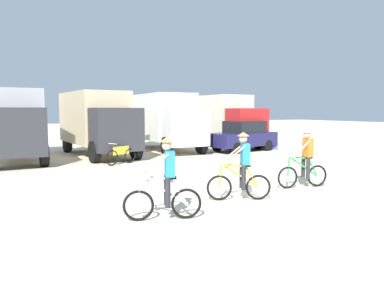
{
  "coord_description": "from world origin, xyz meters",
  "views": [
    {
      "loc": [
        -6.94,
        -7.83,
        2.4
      ],
      "look_at": [
        -0.36,
        4.47,
        1.1
      ],
      "focal_mm": 34.17,
      "sensor_mm": 36.0,
      "label": 1
    }
  ],
  "objects_px": {
    "cyclist_near_camera": "(305,160)",
    "box_truck_tan_camper": "(97,120)",
    "sedan_parked": "(243,136)",
    "cyclist_orange_shirt": "(165,182)",
    "box_truck_grey_hauler": "(13,121)",
    "bicycle_spare": "(121,155)",
    "cyclist_cowboy_hat": "(241,169)",
    "supply_crate": "(271,145)",
    "box_truck_cream_rv": "(220,118)",
    "box_truck_white_box": "(165,119)"
  },
  "relations": [
    {
      "from": "sedan_parked",
      "to": "supply_crate",
      "type": "bearing_deg",
      "value": -0.94
    },
    {
      "from": "cyclist_cowboy_hat",
      "to": "supply_crate",
      "type": "distance_m",
      "value": 13.15
    },
    {
      "from": "box_truck_tan_camper",
      "to": "bicycle_spare",
      "type": "xyz_separation_m",
      "value": [
        0.12,
        -3.77,
        -1.48
      ]
    },
    {
      "from": "supply_crate",
      "to": "cyclist_cowboy_hat",
      "type": "bearing_deg",
      "value": -133.68
    },
    {
      "from": "box_truck_grey_hauler",
      "to": "box_truck_cream_rv",
      "type": "bearing_deg",
      "value": 6.31
    },
    {
      "from": "box_truck_tan_camper",
      "to": "sedan_parked",
      "type": "xyz_separation_m",
      "value": [
        8.02,
        -2.02,
        -0.99
      ]
    },
    {
      "from": "cyclist_near_camera",
      "to": "box_truck_tan_camper",
      "type": "bearing_deg",
      "value": 108.23
    },
    {
      "from": "box_truck_grey_hauler",
      "to": "sedan_parked",
      "type": "distance_m",
      "value": 12.21
    },
    {
      "from": "sedan_parked",
      "to": "box_truck_grey_hauler",
      "type": "bearing_deg",
      "value": 170.97
    },
    {
      "from": "box_truck_grey_hauler",
      "to": "cyclist_orange_shirt",
      "type": "relative_size",
      "value": 3.72
    },
    {
      "from": "box_truck_grey_hauler",
      "to": "supply_crate",
      "type": "xyz_separation_m",
      "value": [
        14.08,
        -1.95,
        -1.63
      ]
    },
    {
      "from": "cyclist_near_camera",
      "to": "cyclist_orange_shirt",
      "type": "bearing_deg",
      "value": -168.66
    },
    {
      "from": "box_truck_cream_rv",
      "to": "bicycle_spare",
      "type": "bearing_deg",
      "value": -149.06
    },
    {
      "from": "sedan_parked",
      "to": "cyclist_orange_shirt",
      "type": "relative_size",
      "value": 2.44
    },
    {
      "from": "box_truck_cream_rv",
      "to": "cyclist_cowboy_hat",
      "type": "height_order",
      "value": "box_truck_cream_rv"
    },
    {
      "from": "cyclist_near_camera",
      "to": "supply_crate",
      "type": "relative_size",
      "value": 2.46
    },
    {
      "from": "cyclist_cowboy_hat",
      "to": "cyclist_near_camera",
      "type": "relative_size",
      "value": 1.0
    },
    {
      "from": "box_truck_white_box",
      "to": "cyclist_orange_shirt",
      "type": "distance_m",
      "value": 14.1
    },
    {
      "from": "cyclist_orange_shirt",
      "to": "cyclist_cowboy_hat",
      "type": "relative_size",
      "value": 1.0
    },
    {
      "from": "box_truck_grey_hauler",
      "to": "bicycle_spare",
      "type": "relative_size",
      "value": 4.23
    },
    {
      "from": "box_truck_cream_rv",
      "to": "sedan_parked",
      "type": "xyz_separation_m",
      "value": [
        -0.52,
        -3.3,
        -0.99
      ]
    },
    {
      "from": "box_truck_cream_rv",
      "to": "box_truck_white_box",
      "type": "bearing_deg",
      "value": -171.55
    },
    {
      "from": "sedan_parked",
      "to": "cyclist_cowboy_hat",
      "type": "bearing_deg",
      "value": -126.35
    },
    {
      "from": "cyclist_orange_shirt",
      "to": "bicycle_spare",
      "type": "height_order",
      "value": "cyclist_orange_shirt"
    },
    {
      "from": "bicycle_spare",
      "to": "supply_crate",
      "type": "relative_size",
      "value": 2.16
    },
    {
      "from": "cyclist_cowboy_hat",
      "to": "supply_crate",
      "type": "relative_size",
      "value": 2.46
    },
    {
      "from": "box_truck_cream_rv",
      "to": "sedan_parked",
      "type": "height_order",
      "value": "box_truck_cream_rv"
    },
    {
      "from": "box_truck_grey_hauler",
      "to": "box_truck_tan_camper",
      "type": "distance_m",
      "value": 4.0
    },
    {
      "from": "box_truck_white_box",
      "to": "sedan_parked",
      "type": "xyz_separation_m",
      "value": [
        3.79,
        -2.66,
        -0.99
      ]
    },
    {
      "from": "box_truck_tan_camper",
      "to": "box_truck_cream_rv",
      "type": "relative_size",
      "value": 1.01
    },
    {
      "from": "box_truck_cream_rv",
      "to": "cyclist_orange_shirt",
      "type": "relative_size",
      "value": 3.75
    },
    {
      "from": "box_truck_white_box",
      "to": "bicycle_spare",
      "type": "height_order",
      "value": "box_truck_white_box"
    },
    {
      "from": "cyclist_cowboy_hat",
      "to": "supply_crate",
      "type": "xyz_separation_m",
      "value": [
        9.07,
        9.5,
        -0.6
      ]
    },
    {
      "from": "box_truck_tan_camper",
      "to": "cyclist_cowboy_hat",
      "type": "height_order",
      "value": "box_truck_tan_camper"
    },
    {
      "from": "box_truck_cream_rv",
      "to": "cyclist_cowboy_hat",
      "type": "bearing_deg",
      "value": -120.43
    },
    {
      "from": "sedan_parked",
      "to": "box_truck_cream_rv",
      "type": "bearing_deg",
      "value": 80.99
    },
    {
      "from": "cyclist_orange_shirt",
      "to": "box_truck_grey_hauler",
      "type": "bearing_deg",
      "value": 101.7
    },
    {
      "from": "box_truck_grey_hauler",
      "to": "cyclist_orange_shirt",
      "type": "bearing_deg",
      "value": -78.3
    },
    {
      "from": "bicycle_spare",
      "to": "supply_crate",
      "type": "bearing_deg",
      "value": 9.76
    },
    {
      "from": "bicycle_spare",
      "to": "cyclist_orange_shirt",
      "type": "bearing_deg",
      "value": -100.86
    },
    {
      "from": "bicycle_spare",
      "to": "supply_crate",
      "type": "xyz_separation_m",
      "value": [
        9.95,
        1.71,
        -0.16
      ]
    },
    {
      "from": "box_truck_grey_hauler",
      "to": "box_truck_tan_camper",
      "type": "relative_size",
      "value": 0.98
    },
    {
      "from": "box_truck_cream_rv",
      "to": "supply_crate",
      "type": "height_order",
      "value": "box_truck_cream_rv"
    },
    {
      "from": "box_truck_white_box",
      "to": "bicycle_spare",
      "type": "bearing_deg",
      "value": -132.96
    },
    {
      "from": "box_truck_grey_hauler",
      "to": "supply_crate",
      "type": "relative_size",
      "value": 9.14
    },
    {
      "from": "box_truck_grey_hauler",
      "to": "box_truck_white_box",
      "type": "height_order",
      "value": "same"
    },
    {
      "from": "sedan_parked",
      "to": "cyclist_near_camera",
      "type": "bearing_deg",
      "value": -115.37
    },
    {
      "from": "box_truck_white_box",
      "to": "bicycle_spare",
      "type": "relative_size",
      "value": 4.26
    },
    {
      "from": "box_truck_tan_camper",
      "to": "supply_crate",
      "type": "distance_m",
      "value": 10.41
    },
    {
      "from": "box_truck_grey_hauler",
      "to": "sedan_parked",
      "type": "height_order",
      "value": "box_truck_grey_hauler"
    }
  ]
}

